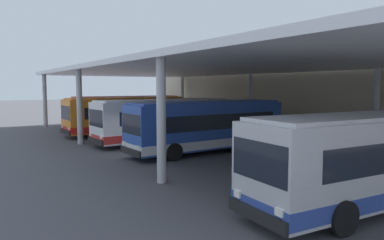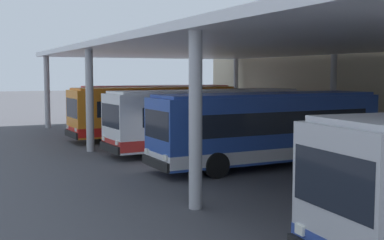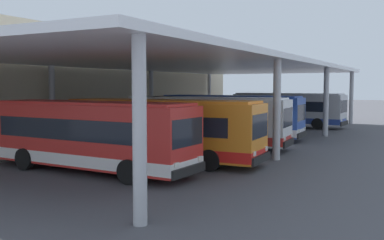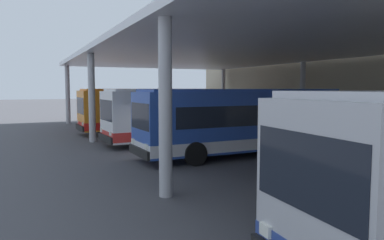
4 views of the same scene
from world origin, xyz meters
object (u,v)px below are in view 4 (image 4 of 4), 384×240
object	(u,v)px
bus_second_bay	(153,109)
bus_middle_bay	(193,114)
bus_far_bay	(244,121)
bus_nearest_bay	(156,107)

from	to	relation	value
bus_second_bay	bus_middle_bay	world-z (taller)	same
bus_second_bay	bus_far_bay	xyz separation A→B (m)	(10.88, 0.89, 0.00)
bus_middle_bay	bus_far_bay	size ratio (longest dim) A/B	1.01
bus_middle_bay	bus_far_bay	xyz separation A→B (m)	(4.91, 0.44, 0.00)
bus_nearest_bay	bus_second_bay	distance (m)	3.96
bus_middle_bay	bus_far_bay	bearing A→B (deg)	5.06
bus_nearest_bay	bus_middle_bay	world-z (taller)	same
bus_second_bay	bus_far_bay	world-z (taller)	same
bus_nearest_bay	bus_far_bay	world-z (taller)	same
bus_nearest_bay	bus_far_bay	size ratio (longest dim) A/B	1.00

